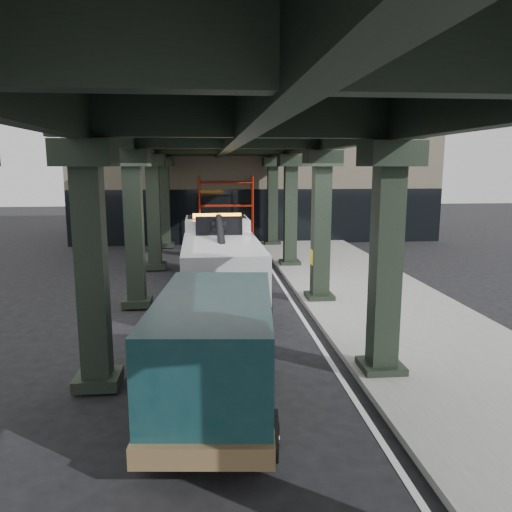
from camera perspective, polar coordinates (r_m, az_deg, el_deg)
ground at (r=14.68m, az=-1.04°, el=-7.65°), size 90.00×90.00×0.00m
sidewalk at (r=17.46m, az=13.34°, el=-4.76°), size 5.00×40.00×0.15m
lane_stripe at (r=16.79m, az=4.22°, el=-5.35°), size 0.12×38.00×0.01m
viaduct at (r=15.98m, az=-3.18°, el=13.63°), size 7.40×32.00×6.40m
building at (r=34.08m, az=-0.44°, el=9.36°), size 22.00×10.00×8.00m
scaffolding at (r=28.70m, az=-3.45°, el=5.40°), size 3.08×0.88×4.00m
tow_truck at (r=17.69m, az=-4.19°, el=0.05°), size 2.75×8.75×2.85m
towed_van at (r=9.46m, az=-4.61°, el=-10.29°), size 2.65×5.65×2.22m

